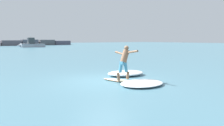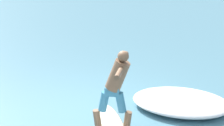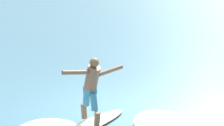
# 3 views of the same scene
# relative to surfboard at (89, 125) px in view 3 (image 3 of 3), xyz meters

# --- Properties ---
(ground_plane) EXTENTS (200.00, 200.00, 0.00)m
(ground_plane) POSITION_rel_surfboard_xyz_m (-0.61, 0.69, -0.05)
(ground_plane) COLOR teal
(surfboard) EXTENTS (1.17, 2.35, 0.23)m
(surfboard) POSITION_rel_surfboard_xyz_m (0.00, 0.00, 0.00)
(surfboard) COLOR beige
(surfboard) RESTS_ON ground
(surfer) EXTENTS (0.74, 1.48, 1.54)m
(surfer) POSITION_rel_surfboard_xyz_m (0.06, 0.04, 0.94)
(surfer) COLOR brown
(surfer) RESTS_ON surfboard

